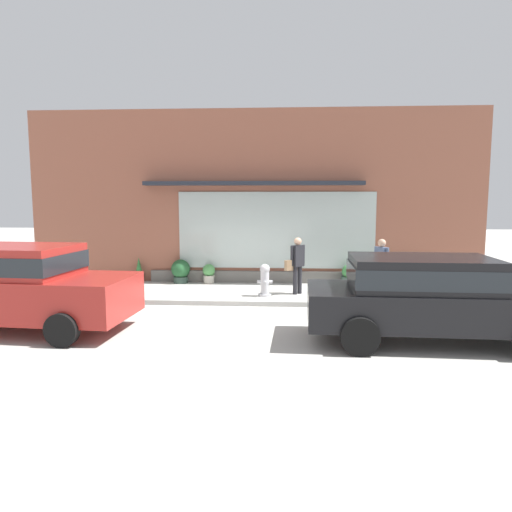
{
  "coord_description": "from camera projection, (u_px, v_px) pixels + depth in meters",
  "views": [
    {
      "loc": [
        0.94,
        -11.31,
        2.56
      ],
      "look_at": [
        0.19,
        1.2,
        1.04
      ],
      "focal_mm": 32.68,
      "sensor_mm": 36.0,
      "label": 1
    }
  ],
  "objects": [
    {
      "name": "storefront",
      "position": [
        254.0,
        198.0,
        14.42
      ],
      "size": [
        14.0,
        0.81,
        5.3
      ],
      "color": "#935642",
      "rests_on": "ground_plane"
    },
    {
      "name": "pedestrian_with_handbag",
      "position": [
        297.0,
        262.0,
        12.62
      ],
      "size": [
        0.56,
        0.49,
        1.55
      ],
      "rotation": [
        0.0,
        0.0,
        3.87
      ],
      "color": "#232328",
      "rests_on": "ground_plane"
    },
    {
      "name": "potted_plant_trailing_edge",
      "position": [
        209.0,
        273.0,
        14.33
      ],
      "size": [
        0.38,
        0.38,
        0.6
      ],
      "color": "#B7B2A3",
      "rests_on": "ground_plane"
    },
    {
      "name": "ground_plane",
      "position": [
        246.0,
        303.0,
        11.57
      ],
      "size": [
        60.0,
        60.0,
        0.0
      ],
      "primitive_type": "plane",
      "color": "#B2AFA8"
    },
    {
      "name": "pedestrian_passerby",
      "position": [
        381.0,
        264.0,
        12.11
      ],
      "size": [
        0.34,
        0.46,
        1.55
      ],
      "rotation": [
        0.0,
        0.0,
        5.23
      ],
      "color": "#232328",
      "rests_on": "ground_plane"
    },
    {
      "name": "curb_strip",
      "position": [
        245.0,
        303.0,
        11.37
      ],
      "size": [
        14.0,
        0.24,
        0.12
      ],
      "primitive_type": "cube",
      "color": "#B2B2AD",
      "rests_on": "ground_plane"
    },
    {
      "name": "potted_plant_doorstep",
      "position": [
        349.0,
        275.0,
        14.01
      ],
      "size": [
        0.48,
        0.48,
        0.64
      ],
      "color": "#33473D",
      "rests_on": "ground_plane"
    },
    {
      "name": "fire_hydrant",
      "position": [
        265.0,
        280.0,
        12.4
      ],
      "size": [
        0.41,
        0.38,
        0.86
      ],
      "color": "#B2B2B7",
      "rests_on": "ground_plane"
    },
    {
      "name": "potted_plant_low_front",
      "position": [
        139.0,
        270.0,
        14.56
      ],
      "size": [
        0.26,
        0.26,
        0.77
      ],
      "color": "#4C4C51",
      "rests_on": "ground_plane"
    },
    {
      "name": "parked_car_red",
      "position": [
        18.0,
        283.0,
        9.12
      ],
      "size": [
        4.44,
        2.24,
        1.68
      ],
      "rotation": [
        0.0,
        0.0,
        -0.07
      ],
      "color": "maroon",
      "rests_on": "ground_plane"
    },
    {
      "name": "potted_plant_window_center",
      "position": [
        181.0,
        271.0,
        14.38
      ],
      "size": [
        0.58,
        0.58,
        0.73
      ],
      "color": "#33473D",
      "rests_on": "ground_plane"
    },
    {
      "name": "parked_car_black",
      "position": [
        428.0,
        294.0,
        8.33
      ],
      "size": [
        4.52,
        2.05,
        1.55
      ],
      "rotation": [
        0.0,
        0.0,
        -0.04
      ],
      "color": "black",
      "rests_on": "ground_plane"
    },
    {
      "name": "potted_plant_near_hydrant",
      "position": [
        381.0,
        276.0,
        13.83
      ],
      "size": [
        0.32,
        0.32,
        0.63
      ],
      "color": "#4C4C51",
      "rests_on": "ground_plane"
    },
    {
      "name": "potted_plant_window_right",
      "position": [
        416.0,
        272.0,
        13.93
      ],
      "size": [
        0.43,
        0.43,
        0.89
      ],
      "color": "#B7B2A3",
      "rests_on": "ground_plane"
    }
  ]
}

